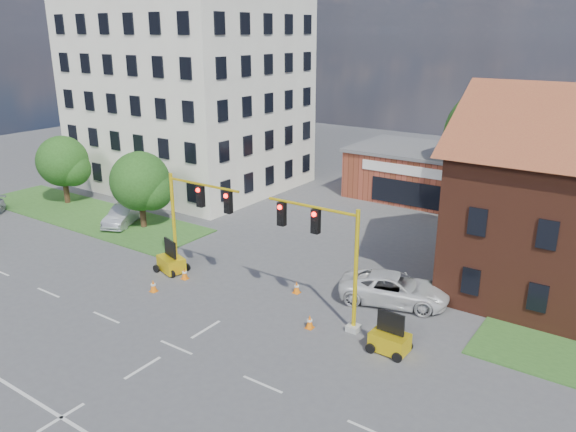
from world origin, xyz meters
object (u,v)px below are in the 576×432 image
(signal_mast_west, at_px, (194,216))
(pickup_white, at_px, (394,289))
(trailer_east, at_px, (390,340))
(trailer_west, at_px, (171,262))
(signal_mast_east, at_px, (326,249))

(signal_mast_west, xyz_separation_m, pickup_white, (10.68, 3.91, -3.12))
(trailer_east, distance_m, pickup_white, 5.01)
(trailer_west, bearing_deg, signal_mast_west, 18.86)
(signal_mast_west, bearing_deg, signal_mast_east, 0.00)
(signal_mast_east, relative_size, pickup_white, 1.07)
(signal_mast_east, height_order, trailer_east, signal_mast_east)
(trailer_west, distance_m, pickup_white, 13.36)
(trailer_west, relative_size, trailer_east, 1.04)
(signal_mast_west, relative_size, signal_mast_east, 1.00)
(signal_mast_west, distance_m, pickup_white, 11.80)
(signal_mast_east, xyz_separation_m, pickup_white, (1.97, 3.91, -3.12))
(signal_mast_east, xyz_separation_m, trailer_west, (-10.79, -0.02, -3.31))
(trailer_west, bearing_deg, signal_mast_east, 18.48)
(signal_mast_west, relative_size, trailer_west, 3.11)
(trailer_west, xyz_separation_m, pickup_white, (12.77, 3.92, 0.19))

